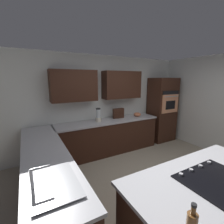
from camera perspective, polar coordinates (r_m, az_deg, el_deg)
The scene contains 16 objects.
ground_plane at distance 3.39m, azimuth 15.64°, elevation -24.33°, with size 14.00×14.00×0.00m, color #9E937F.
wall_back at distance 4.42m, azimuth -2.87°, elevation 4.75°, with size 6.00×0.44×2.60m.
wall_left at distance 5.01m, azimuth 34.44°, elevation 1.96°, with size 0.10×4.00×2.60m, color silver.
lower_cabinets_back at distance 4.36m, azimuth -1.17°, elevation -8.96°, with size 2.80×0.60×0.86m, color #381E14.
countertop_back at distance 4.23m, azimuth -1.20°, elevation -3.24°, with size 2.84×0.64×0.04m, color #B2B2B7.
lower_cabinets_side at distance 2.89m, azimuth -22.39°, elevation -21.37°, with size 0.60×2.90×0.86m, color #381E14.
countertop_side at distance 2.68m, azimuth -23.15°, elevation -13.23°, with size 0.64×2.94×0.04m, color #B2B2B7.
island_base at distance 2.44m, azimuth 31.90°, elevation -29.38°, with size 1.92×0.98×0.86m, color #381E14.
island_top at distance 2.18m, azimuth 33.25°, elevation -20.25°, with size 2.00×1.06×0.04m, color #B2B2B7.
wall_oven at distance 5.36m, azimuth 17.58°, elevation 0.85°, with size 0.80×0.66×2.01m.
sink_unit at distance 1.89m, azimuth -20.38°, elevation -22.84°, with size 0.46×0.70×0.23m.
cooktop at distance 2.17m, azimuth 33.19°, elevation -19.58°, with size 0.76×0.56×0.03m.
blender at distance 4.05m, azimuth -4.92°, elevation -1.42°, with size 0.15×0.15×0.35m.
mixing_bowl at distance 4.71m, azimuth 9.12°, elevation -0.85°, with size 0.21×0.21×0.12m, color #CC724C.
spice_rack at distance 4.43m, azimuth 2.32°, elevation -0.46°, with size 0.32×0.11×0.28m.
oil_bottle at distance 1.43m, azimuth 26.81°, elevation -32.39°, with size 0.07×0.07×0.26m.
Camera 1 is at (2.00, 1.90, 1.97)m, focal length 25.36 mm.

